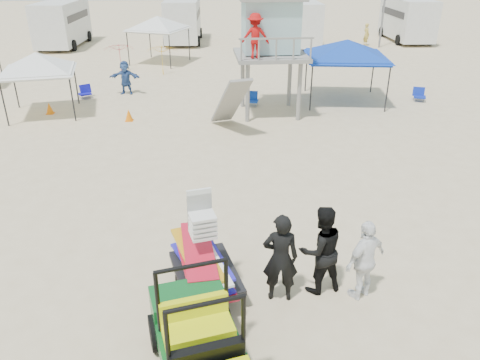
{
  "coord_description": "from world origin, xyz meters",
  "views": [
    {
      "loc": [
        0.12,
        -7.49,
        6.37
      ],
      "look_at": [
        0.5,
        3.0,
        1.3
      ],
      "focal_mm": 35.0,
      "sensor_mm": 36.0,
      "label": 1
    }
  ],
  "objects_px": {
    "man_left": "(280,258)",
    "lifeguard_tower": "(269,31)",
    "surf_trailer": "(204,257)",
    "utility_cart": "(199,339)",
    "canopy_blue": "(348,43)"
  },
  "relations": [
    {
      "from": "surf_trailer",
      "to": "lifeguard_tower",
      "type": "relative_size",
      "value": 0.5
    },
    {
      "from": "canopy_blue",
      "to": "man_left",
      "type": "bearing_deg",
      "value": -108.1
    },
    {
      "from": "lifeguard_tower",
      "to": "man_left",
      "type": "bearing_deg",
      "value": -93.89
    },
    {
      "from": "man_left",
      "to": "lifeguard_tower",
      "type": "height_order",
      "value": "lifeguard_tower"
    },
    {
      "from": "man_left",
      "to": "lifeguard_tower",
      "type": "distance_m",
      "value": 12.83
    },
    {
      "from": "surf_trailer",
      "to": "man_left",
      "type": "height_order",
      "value": "surf_trailer"
    },
    {
      "from": "lifeguard_tower",
      "to": "utility_cart",
      "type": "bearing_deg",
      "value": -99.25
    },
    {
      "from": "utility_cart",
      "to": "surf_trailer",
      "type": "relative_size",
      "value": 1.19
    },
    {
      "from": "man_left",
      "to": "canopy_blue",
      "type": "relative_size",
      "value": 0.51
    },
    {
      "from": "utility_cart",
      "to": "canopy_blue",
      "type": "relative_size",
      "value": 0.74
    },
    {
      "from": "utility_cart",
      "to": "canopy_blue",
      "type": "height_order",
      "value": "canopy_blue"
    },
    {
      "from": "man_left",
      "to": "canopy_blue",
      "type": "bearing_deg",
      "value": -104.61
    },
    {
      "from": "utility_cart",
      "to": "man_left",
      "type": "distance_m",
      "value": 2.54
    },
    {
      "from": "canopy_blue",
      "to": "utility_cart",
      "type": "bearing_deg",
      "value": -110.78
    },
    {
      "from": "man_left",
      "to": "surf_trailer",
      "type": "bearing_deg",
      "value": -7.72
    }
  ]
}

